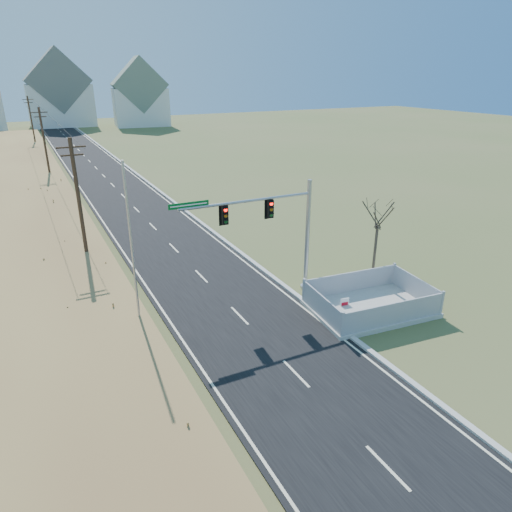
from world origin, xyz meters
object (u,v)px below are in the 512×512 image
Objects in this scene: fence_enclosure at (370,306)px; bare_tree at (379,213)px; flagpole at (135,273)px; open_sign at (345,304)px; traffic_signal_mast at (281,228)px.

bare_tree is (2.71, 2.96, 4.44)m from fence_enclosure.
fence_enclosure is at bearing -14.23° from flagpole.
bare_tree is at bearing -0.77° from flagpole.
open_sign is 0.07× the size of flagpole.
fence_enclosure is 10.55× the size of open_sign.
traffic_signal_mast is at bearing 168.51° from bare_tree.
traffic_signal_mast reaches higher than open_sign.
traffic_signal_mast is 1.50× the size of bare_tree.
traffic_signal_mast reaches higher than fence_enclosure.
fence_enclosure is 1.21× the size of bare_tree.
flagpole is at bearing 171.46° from fence_enclosure.
open_sign is (-1.20, 0.80, 0.06)m from fence_enclosure.
flagpole is at bearing 179.23° from bare_tree.
bare_tree reaches higher than fence_enclosure.
flagpole reaches higher than open_sign.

